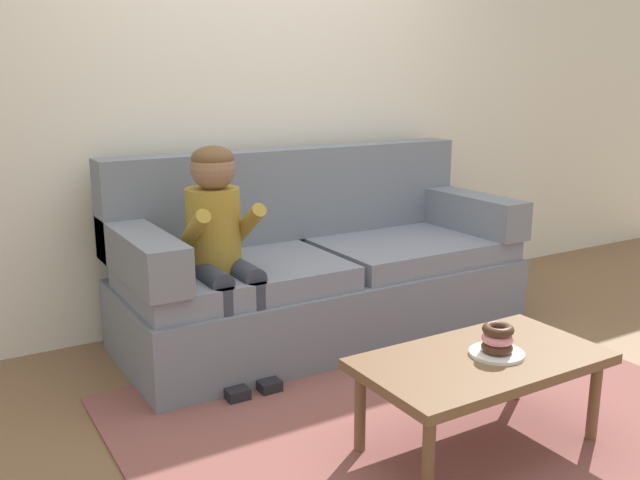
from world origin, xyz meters
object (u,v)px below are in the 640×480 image
coffee_table (481,367)px  person_child (220,239)px  couch (319,271)px  donut (497,347)px  toy_controller (477,370)px

coffee_table → person_child: 1.34m
person_child → coffee_table: bearing=-64.0°
couch → coffee_table: couch is taller
couch → coffee_table: 1.38m
donut → couch: bearing=88.1°
couch → person_child: person_child is taller
coffee_table → couch: bearing=85.8°
donut → toy_controller: bearing=51.1°
coffee_table → person_child: person_child is taller
couch → donut: size_ratio=18.46×
person_child → donut: person_child is taller
coffee_table → person_child: bearing=116.0°
person_child → toy_controller: person_child is taller
couch → donut: bearing=-91.9°
couch → toy_controller: 1.02m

